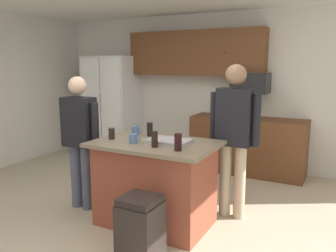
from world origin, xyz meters
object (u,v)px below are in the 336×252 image
person_guest_right (234,131)px  mug_ceramic_white (133,138)px  kitchen_island (155,183)px  glass_short_whisky (150,129)px  trash_bin (141,230)px  microwave_over_range (250,83)px  person_guest_by_door (80,134)px  mug_blue_stoneware (136,130)px  glass_dark_ale (154,139)px  serving_tray (169,141)px  glass_pilsner (112,134)px  refrigerator (113,106)px  glass_stout_tall (178,142)px

person_guest_right → mug_ceramic_white: (-0.87, -0.72, -0.04)m
kitchen_island → glass_short_whisky: bearing=130.7°
glass_short_whisky → trash_bin: (0.47, -0.95, -0.70)m
microwave_over_range → mug_ceramic_white: bearing=-103.4°
person_guest_by_door → mug_blue_stoneware: size_ratio=12.49×
trash_bin → glass_dark_ale: bearing=106.3°
mug_blue_stoneware → trash_bin: size_ratio=0.21×
mug_ceramic_white → serving_tray: mug_ceramic_white is taller
microwave_over_range → glass_pilsner: (-0.90, -2.40, -0.46)m
trash_bin → person_guest_right: bearing=71.6°
kitchen_island → refrigerator: bearing=135.1°
kitchen_island → person_guest_right: person_guest_right is taller
person_guest_by_door → glass_short_whisky: person_guest_by_door is taller
glass_short_whisky → mug_ceramic_white: glass_short_whisky is taller
serving_tray → trash_bin: (0.10, -0.74, -0.64)m
microwave_over_range → glass_short_whisky: bearing=-106.5°
refrigerator → microwave_over_range: (2.60, 0.12, 0.50)m
glass_short_whisky → mug_blue_stoneware: glass_short_whisky is taller
serving_tray → person_guest_by_door: bearing=-176.4°
glass_pilsner → glass_short_whisky: bearing=49.3°
serving_tray → glass_stout_tall: bearing=-46.6°
person_guest_by_door → glass_short_whisky: size_ratio=10.18×
person_guest_right → mug_blue_stoneware: size_ratio=13.58×
mug_ceramic_white → trash_bin: (0.44, -0.57, -0.67)m
person_guest_by_door → trash_bin: person_guest_by_door is taller
glass_short_whisky → microwave_over_range: bearing=73.5°
person_guest_right → person_guest_by_door: bearing=-19.4°
microwave_over_range → glass_stout_tall: (-0.03, -2.52, -0.44)m
glass_stout_tall → mug_ceramic_white: bearing=173.3°
microwave_over_range → kitchen_island: size_ratio=0.43×
microwave_over_range → serving_tray: (-0.25, -2.28, -0.51)m
kitchen_island → glass_short_whisky: 0.62m
person_guest_right → mug_blue_stoneware: 1.13m
glass_dark_ale → serving_tray: (0.05, 0.23, -0.06)m
glass_stout_tall → trash_bin: (-0.12, -0.50, -0.70)m
serving_tray → glass_dark_ale: bearing=-101.4°
person_guest_right → refrigerator: bearing=-68.8°
person_guest_right → trash_bin: size_ratio=2.86×
kitchen_island → glass_short_whisky: (-0.20, 0.24, 0.53)m
glass_pilsner → glass_stout_tall: glass_stout_tall is taller
kitchen_island → mug_ceramic_white: (-0.18, -0.15, 0.51)m
refrigerator → glass_short_whisky: (1.99, -1.95, 0.06)m
glass_pilsner → mug_ceramic_white: (0.32, -0.05, -0.01)m
glass_stout_tall → serving_tray: 0.33m
kitchen_island → glass_stout_tall: size_ratio=7.98×
person_guest_by_door → serving_tray: (1.16, 0.07, 0.03)m
person_guest_by_door → glass_pilsner: person_guest_by_door is taller
microwave_over_range → mug_blue_stoneware: microwave_over_range is taller
mug_blue_stoneware → glass_stout_tall: size_ratio=0.78×
refrigerator → serving_tray: refrigerator is taller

